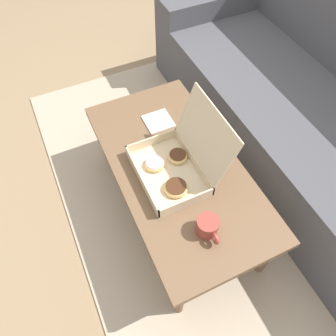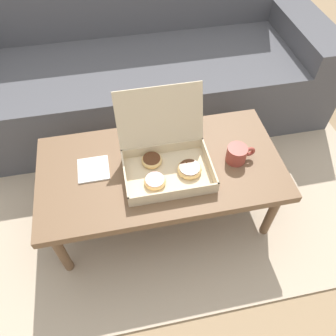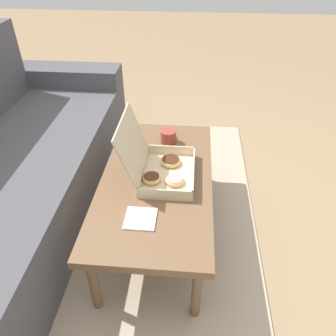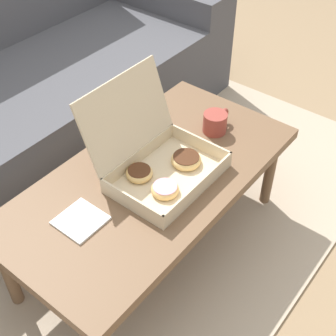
% 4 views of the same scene
% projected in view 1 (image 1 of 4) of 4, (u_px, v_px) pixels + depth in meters
% --- Properties ---
extents(ground_plane, '(12.00, 12.00, 0.00)m').
position_uv_depth(ground_plane, '(185.00, 203.00, 1.90)').
color(ground_plane, '#937756').
extents(area_rug, '(2.51, 1.88, 0.01)m').
position_uv_depth(area_rug, '(229.00, 184.00, 1.97)').
color(area_rug, tan).
rests_on(area_rug, ground_plane).
extents(couch, '(2.39, 0.88, 0.95)m').
position_uv_depth(couch, '(320.00, 120.00, 1.85)').
color(couch, '#4C4C51').
rests_on(couch, ground_plane).
extents(coffee_table, '(1.13, 0.58, 0.40)m').
position_uv_depth(coffee_table, '(177.00, 171.00, 1.59)').
color(coffee_table, brown).
rests_on(coffee_table, ground_plane).
extents(pastry_box, '(0.39, 0.36, 0.32)m').
position_uv_depth(pastry_box, '(177.00, 163.00, 1.49)').
color(pastry_box, beige).
rests_on(pastry_box, coffee_table).
extents(coffee_mug, '(0.13, 0.09, 0.08)m').
position_uv_depth(coffee_mug, '(208.00, 227.00, 1.33)').
color(coffee_mug, '#993D33').
rests_on(coffee_mug, coffee_table).
extents(napkin_stack, '(0.14, 0.14, 0.01)m').
position_uv_depth(napkin_stack, '(158.00, 121.00, 1.73)').
color(napkin_stack, white).
rests_on(napkin_stack, coffee_table).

